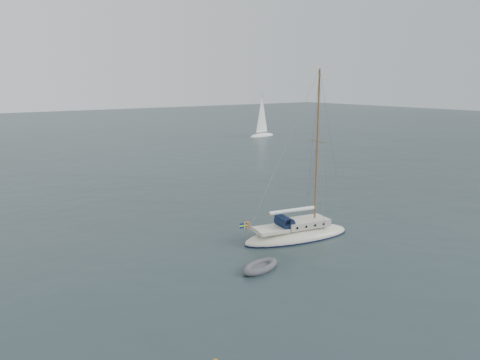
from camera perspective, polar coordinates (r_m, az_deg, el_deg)
ground at (r=30.59m, az=2.97°, el=-8.11°), size 300.00×300.00×0.00m
sailboat at (r=32.07m, az=7.00°, el=-5.53°), size 8.29×2.49×11.81m
dinghy at (r=26.98m, az=2.48°, el=-10.53°), size 2.73×1.23×0.39m
distant_yacht_b at (r=90.57m, az=2.68°, el=7.67°), size 6.50×3.47×8.61m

